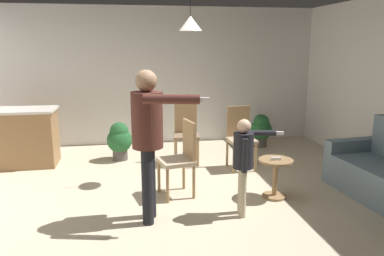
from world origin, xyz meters
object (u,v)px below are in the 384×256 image
at_px(person_child, 244,157).
at_px(potted_plant_corner, 261,129).
at_px(side_table_by_couch, 275,174).
at_px(spare_remote_on_table, 276,159).
at_px(person_adult, 149,130).
at_px(kitchen_counter, 18,138).
at_px(dining_chair_centre_back, 186,131).
at_px(dining_chair_near_wall, 240,135).
at_px(potted_plant_by_wall, 120,139).
at_px(dining_chair_by_counter, 181,155).

relative_size(person_child, potted_plant_corner, 1.79).
bearing_deg(side_table_by_couch, spare_remote_on_table, -111.50).
bearing_deg(person_adult, kitchen_counter, -126.70).
relative_size(person_child, dining_chair_centre_back, 1.15).
relative_size(person_adult, dining_chair_centre_back, 1.71).
distance_m(kitchen_counter, side_table_by_couch, 4.17).
distance_m(person_child, spare_remote_on_table, 0.71).
relative_size(dining_chair_near_wall, dining_chair_centre_back, 1.00).
bearing_deg(kitchen_counter, side_table_by_couch, -28.10).
xyz_separation_m(kitchen_counter, person_child, (3.10, -2.39, 0.24)).
xyz_separation_m(kitchen_counter, spare_remote_on_table, (3.66, -1.99, 0.06)).
distance_m(potted_plant_corner, potted_plant_by_wall, 2.76).
bearing_deg(potted_plant_by_wall, kitchen_counter, -178.33).
bearing_deg(spare_remote_on_table, kitchen_counter, 151.53).
bearing_deg(potted_plant_by_wall, spare_remote_on_table, -45.15).
relative_size(person_adult, spare_remote_on_table, 13.16).
bearing_deg(spare_remote_on_table, side_table_by_couch, 68.50).
relative_size(kitchen_counter, dining_chair_near_wall, 1.26).
bearing_deg(dining_chair_near_wall, person_child, 72.47).
relative_size(dining_chair_by_counter, spare_remote_on_table, 7.69).
xyz_separation_m(dining_chair_near_wall, dining_chair_centre_back, (-0.82, 0.42, 0.00)).
bearing_deg(kitchen_counter, dining_chair_near_wall, -11.02).
height_order(potted_plant_corner, spare_remote_on_table, potted_plant_corner).
xyz_separation_m(potted_plant_by_wall, spare_remote_on_table, (2.02, -2.03, 0.17)).
bearing_deg(person_child, potted_plant_by_wall, -138.79).
height_order(side_table_by_couch, dining_chair_by_counter, dining_chair_by_counter).
bearing_deg(side_table_by_couch, dining_chair_by_counter, 166.33).
height_order(side_table_by_couch, person_child, person_child).
distance_m(person_adult, potted_plant_by_wall, 2.53).
height_order(person_child, potted_plant_corner, person_child).
height_order(dining_chair_by_counter, dining_chair_near_wall, same).
height_order(side_table_by_couch, person_adult, person_adult).
xyz_separation_m(kitchen_counter, potted_plant_corner, (4.36, 0.49, -0.12)).
relative_size(kitchen_counter, spare_remote_on_table, 9.69).
distance_m(kitchen_counter, dining_chair_centre_back, 2.77).
relative_size(side_table_by_couch, dining_chair_near_wall, 0.52).
height_order(kitchen_counter, side_table_by_couch, kitchen_counter).
xyz_separation_m(side_table_by_couch, person_adult, (-1.64, -0.39, 0.73)).
bearing_deg(person_child, potted_plant_corner, 166.63).
xyz_separation_m(person_adult, potted_plant_by_wall, (-0.39, 2.40, -0.69)).
height_order(person_adult, potted_plant_by_wall, person_adult).
distance_m(dining_chair_by_counter, potted_plant_by_wall, 1.92).
height_order(kitchen_counter, potted_plant_corner, kitchen_counter).
distance_m(kitchen_counter, spare_remote_on_table, 4.17).
height_order(dining_chair_by_counter, potted_plant_by_wall, dining_chair_by_counter).
bearing_deg(dining_chair_centre_back, potted_plant_by_wall, -10.35).
bearing_deg(person_adult, potted_plant_by_wall, -158.26).
bearing_deg(dining_chair_centre_back, dining_chair_near_wall, 158.23).
xyz_separation_m(side_table_by_couch, dining_chair_by_counter, (-1.19, 0.29, 0.22)).
relative_size(potted_plant_corner, spare_remote_on_table, 4.95).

